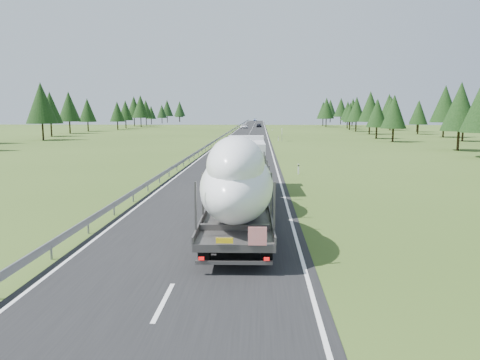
{
  "coord_description": "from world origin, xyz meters",
  "views": [
    {
      "loc": [
        2.93,
        -13.48,
        5.77
      ],
      "look_at": [
        1.86,
        11.04,
        2.19
      ],
      "focal_mm": 35.0,
      "sensor_mm": 36.0,
      "label": 1
    }
  ],
  "objects_px": {
    "highway_sign": "(282,132)",
    "distant_car_dark": "(259,125)",
    "boat_truck": "(241,173)",
    "distant_van": "(244,126)",
    "distant_car_blue": "(255,120)"
  },
  "relations": [
    {
      "from": "highway_sign",
      "to": "distant_van",
      "type": "distance_m",
      "value": 74.69
    },
    {
      "from": "distant_van",
      "to": "distant_car_dark",
      "type": "xyz_separation_m",
      "value": [
        5.27,
        10.83,
        0.06
      ]
    },
    {
      "from": "distant_van",
      "to": "highway_sign",
      "type": "bearing_deg",
      "value": -80.35
    },
    {
      "from": "distant_van",
      "to": "distant_car_dark",
      "type": "height_order",
      "value": "distant_car_dark"
    },
    {
      "from": "highway_sign",
      "to": "distant_van",
      "type": "xyz_separation_m",
      "value": [
        -10.1,
        73.99,
        -1.12
      ]
    },
    {
      "from": "boat_truck",
      "to": "distant_car_blue",
      "type": "bearing_deg",
      "value": 90.51
    },
    {
      "from": "distant_car_dark",
      "to": "distant_car_blue",
      "type": "bearing_deg",
      "value": 95.71
    },
    {
      "from": "distant_van",
      "to": "distant_car_blue",
      "type": "relative_size",
      "value": 1.09
    },
    {
      "from": "boat_truck",
      "to": "distant_van",
      "type": "distance_m",
      "value": 142.39
    },
    {
      "from": "highway_sign",
      "to": "distant_car_dark",
      "type": "bearing_deg",
      "value": 93.26
    },
    {
      "from": "boat_truck",
      "to": "distant_van",
      "type": "height_order",
      "value": "boat_truck"
    },
    {
      "from": "highway_sign",
      "to": "boat_truck",
      "type": "xyz_separation_m",
      "value": [
        -5.34,
        -68.3,
        0.7
      ]
    },
    {
      "from": "highway_sign",
      "to": "distant_car_dark",
      "type": "relative_size",
      "value": 0.59
    },
    {
      "from": "distant_car_dark",
      "to": "boat_truck",
      "type": "bearing_deg",
      "value": -85.85
    },
    {
      "from": "highway_sign",
      "to": "distant_car_dark",
      "type": "xyz_separation_m",
      "value": [
        -4.84,
        84.82,
        -1.06
      ]
    }
  ]
}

